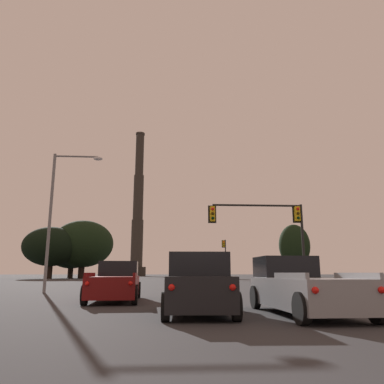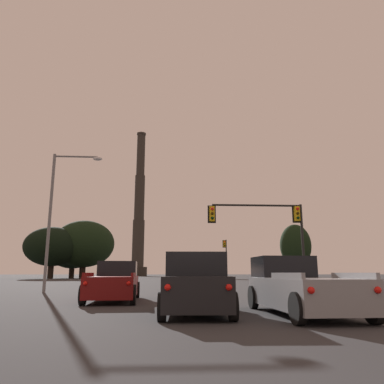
{
  "view_description": "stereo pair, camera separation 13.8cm",
  "coord_description": "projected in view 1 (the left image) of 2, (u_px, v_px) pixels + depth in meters",
  "views": [
    {
      "loc": [
        -1.11,
        -1.37,
        1.26
      ],
      "look_at": [
        1.1,
        31.56,
        8.4
      ],
      "focal_mm": 35.0,
      "sensor_mm": 36.0,
      "label": 1
    },
    {
      "loc": [
        -0.98,
        -1.38,
        1.26
      ],
      "look_at": [
        1.1,
        31.56,
        8.4
      ],
      "focal_mm": 35.0,
      "sensor_mm": 36.0,
      "label": 2
    }
  ],
  "objects": [
    {
      "name": "pickup_truck_left_lane_front",
      "position": [
        116.0,
        283.0,
        17.31
      ],
      "size": [
        2.4,
        5.58,
        1.82
      ],
      "rotation": [
        0.0,
        0.0,
        0.04
      ],
      "color": "maroon",
      "rests_on": "ground_plane"
    },
    {
      "name": "treeline_left_mid",
      "position": [
        294.0,
        246.0,
        92.75
      ],
      "size": [
        7.66,
        6.89,
        13.09
      ],
      "color": "black",
      "rests_on": "ground_plane"
    },
    {
      "name": "treeline_center_right",
      "position": [
        72.0,
        248.0,
        90.45
      ],
      "size": [
        12.4,
        11.16,
        11.84
      ],
      "color": "black",
      "rests_on": "ground_plane"
    },
    {
      "name": "treeline_right_mid",
      "position": [
        51.0,
        247.0,
        82.43
      ],
      "size": [
        12.38,
        11.14,
        11.24
      ],
      "color": "black",
      "rests_on": "ground_plane"
    },
    {
      "name": "pickup_truck_right_lane_second",
      "position": [
        301.0,
        287.0,
        11.79
      ],
      "size": [
        2.31,
        5.55,
        1.82
      ],
      "rotation": [
        0.0,
        0.0,
        0.03
      ],
      "color": "gray",
      "rests_on": "ground_plane"
    },
    {
      "name": "street_lamp",
      "position": [
        58.0,
        206.0,
        25.16
      ],
      "size": [
        3.37,
        0.36,
        9.31
      ],
      "color": "slate",
      "rests_on": "ground_plane"
    },
    {
      "name": "traffic_light_far_right",
      "position": [
        225.0,
        254.0,
        62.84
      ],
      "size": [
        0.78,
        0.5,
        6.73
      ],
      "color": "black",
      "rests_on": "ground_plane"
    },
    {
      "name": "suv_center_lane_second",
      "position": [
        198.0,
        284.0,
        11.91
      ],
      "size": [
        2.27,
        4.96,
        1.86
      ],
      "rotation": [
        0.0,
        0.0,
        -0.04
      ],
      "color": "black",
      "rests_on": "ground_plane"
    },
    {
      "name": "traffic_light_overhead_right",
      "position": [
        271.0,
        223.0,
        26.29
      ],
      "size": [
        6.85,
        0.5,
        6.03
      ],
      "color": "black",
      "rests_on": "ground_plane"
    },
    {
      "name": "treeline_far_right",
      "position": [
        83.0,
        244.0,
        86.02
      ],
      "size": [
        13.81,
        12.43,
        13.15
      ],
      "color": "black",
      "rests_on": "ground_plane"
    },
    {
      "name": "smokestack",
      "position": [
        138.0,
        217.0,
        144.14
      ],
      "size": [
        7.19,
        7.19,
        56.56
      ],
      "color": "#2B2722",
      "rests_on": "ground_plane"
    }
  ]
}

